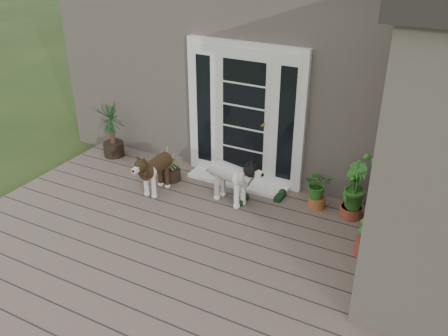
% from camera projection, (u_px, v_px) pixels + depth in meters
% --- Properties ---
extents(deck, '(6.20, 4.60, 0.12)m').
position_uv_depth(deck, '(180.00, 260.00, 5.92)').
color(deck, '#6B5B4C').
rests_on(deck, ground).
extents(house_main, '(7.40, 4.00, 3.10)m').
position_uv_depth(house_main, '(305.00, 61.00, 8.58)').
color(house_main, '#665E54').
rests_on(house_main, ground).
extents(door_unit, '(1.90, 0.14, 2.15)m').
position_uv_depth(door_unit, '(245.00, 114.00, 7.22)').
color(door_unit, white).
rests_on(door_unit, deck).
extents(door_step, '(1.60, 0.40, 0.05)m').
position_uv_depth(door_step, '(238.00, 181.00, 7.54)').
color(door_step, white).
rests_on(door_step, deck).
extents(brindle_dog, '(0.33, 0.76, 0.63)m').
position_uv_depth(brindle_dog, '(156.00, 173.00, 7.17)').
color(brindle_dog, '#3F2A17').
rests_on(brindle_dog, deck).
extents(white_dog, '(0.89, 0.53, 0.69)m').
position_uv_depth(white_dog, '(230.00, 181.00, 6.90)').
color(white_dog, silver).
rests_on(white_dog, deck).
extents(spider_plant, '(0.56, 0.56, 0.56)m').
position_uv_depth(spider_plant, '(170.00, 164.00, 7.52)').
color(spider_plant, '#8BB16D').
rests_on(spider_plant, deck).
extents(yucca, '(0.71, 0.71, 0.96)m').
position_uv_depth(yucca, '(112.00, 130.00, 8.21)').
color(yucca, black).
rests_on(yucca, deck).
extents(herb_a, '(0.48, 0.48, 0.49)m').
position_uv_depth(herb_a, '(318.00, 192.00, 6.81)').
color(herb_a, '#1A5D1A').
rests_on(herb_a, deck).
extents(herb_b, '(0.55, 0.55, 0.59)m').
position_uv_depth(herb_b, '(353.00, 198.00, 6.56)').
color(herb_b, '#29631C').
rests_on(herb_b, deck).
extents(herb_c, '(0.45, 0.45, 0.51)m').
position_uv_depth(herb_c, '(352.00, 200.00, 6.59)').
color(herb_c, '#23631C').
rests_on(herb_c, deck).
extents(sapling, '(0.59, 0.59, 1.55)m').
position_uv_depth(sapling, '(374.00, 200.00, 5.58)').
color(sapling, '#19591F').
rests_on(sapling, deck).
extents(clog_left, '(0.14, 0.30, 0.09)m').
position_uv_depth(clog_left, '(280.00, 196.00, 7.10)').
color(clog_left, black).
rests_on(clog_left, deck).
extents(clog_right, '(0.14, 0.30, 0.09)m').
position_uv_depth(clog_right, '(242.00, 199.00, 7.01)').
color(clog_right, black).
rests_on(clog_right, deck).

